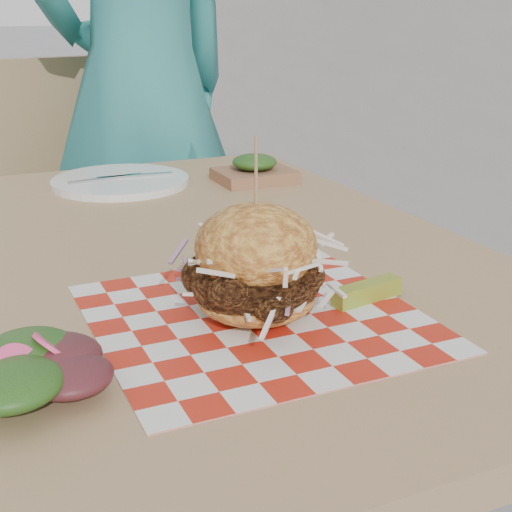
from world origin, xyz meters
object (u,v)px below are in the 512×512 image
Objects in this scene: patio_table at (193,296)px; sandwich at (256,269)px; patio_chair at (64,205)px; diner at (142,83)px.

patio_table is 0.30m from sandwich.
sandwich is (-0.02, -0.27, 0.14)m from patio_table.
sandwich is (0.00, -1.32, 0.26)m from patio_chair.
patio_table is at bearing 57.80° from diner.
sandwich is at bearing -100.86° from patio_chair.
diner is at bearing 78.31° from patio_table.
patio_table is 1.06m from patio_chair.
diner is at bearing 80.18° from sandwich.
patio_chair reaches higher than patio_table.
diner reaches higher than patio_chair.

